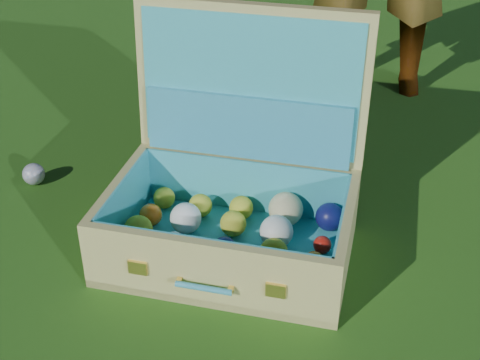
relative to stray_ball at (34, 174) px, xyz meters
name	(u,v)px	position (x,y,z in m)	size (l,w,h in m)	color
ground	(208,210)	(0.55, 0.05, -0.03)	(60.00, 60.00, 0.00)	#215114
stray_ball	(34,174)	(0.00, 0.00, 0.00)	(0.07, 0.07, 0.07)	teal
suitcase	(236,185)	(0.68, -0.04, 0.13)	(0.67, 0.54, 0.60)	tan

